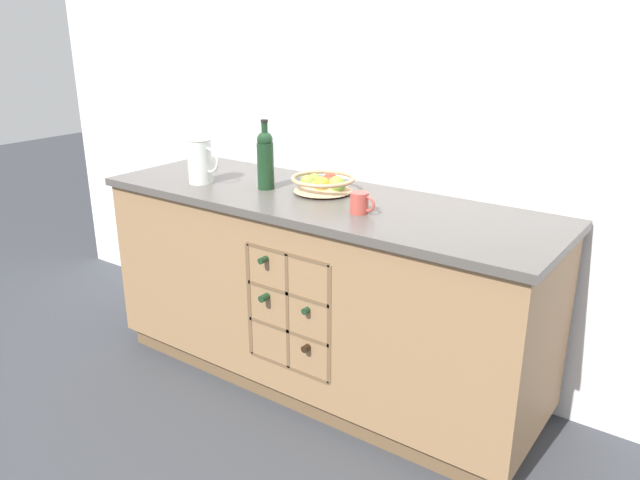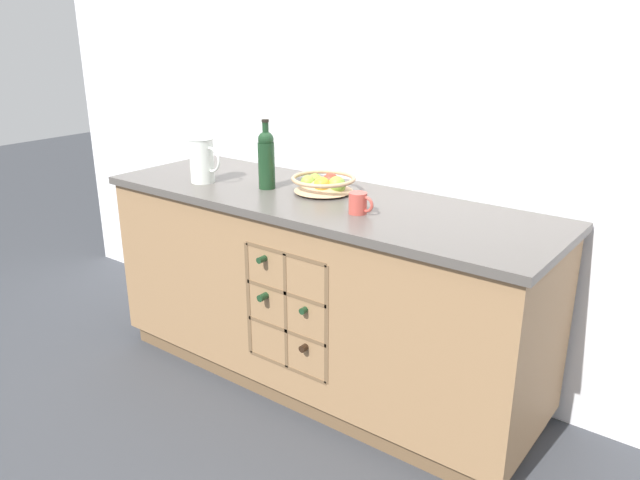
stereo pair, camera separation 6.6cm
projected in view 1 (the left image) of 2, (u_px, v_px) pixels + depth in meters
The scene contains 7 objects.
ground_plane at pixel (320, 378), 3.00m from camera, with size 14.00×14.00×0.00m, color #383A3F.
back_wall at pixel (368, 101), 2.87m from camera, with size 4.45×0.06×2.55m, color white.
kitchen_island at pixel (320, 291), 2.85m from camera, with size 2.09×0.69×0.90m.
fruit_bowl at pixel (323, 183), 2.75m from camera, with size 0.29×0.29×0.09m.
white_pitcher at pixel (200, 160), 2.90m from camera, with size 0.18×0.12×0.21m.
ceramic_mug at pixel (360, 203), 2.46m from camera, with size 0.11×0.07×0.08m.
standing_wine_bottle at pixel (265, 158), 2.79m from camera, with size 0.08×0.08×0.31m.
Camera 1 is at (1.52, -2.12, 1.63)m, focal length 35.00 mm.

